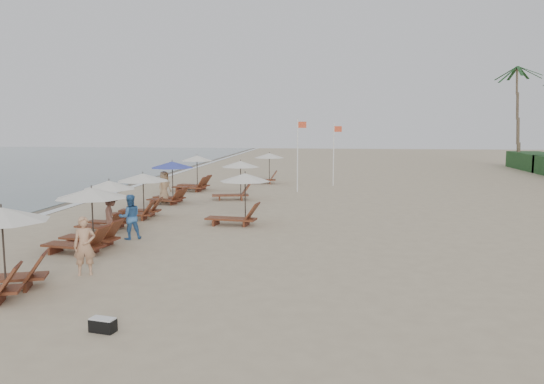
# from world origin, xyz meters

# --- Properties ---
(ground) EXTENTS (160.00, 160.00, 0.00)m
(ground) POSITION_xyz_m (0.00, 0.00, 0.00)
(ground) COLOR tan
(ground) RESTS_ON ground
(wet_sand_band) EXTENTS (3.20, 140.00, 0.01)m
(wet_sand_band) POSITION_xyz_m (-12.50, 10.00, 0.00)
(wet_sand_band) COLOR #6B5E4C
(wet_sand_band) RESTS_ON ground
(foam_line) EXTENTS (0.50, 140.00, 0.02)m
(foam_line) POSITION_xyz_m (-11.20, 10.00, 0.01)
(foam_line) COLOR white
(foam_line) RESTS_ON ground
(lounger_station_1) EXTENTS (2.84, 2.46, 2.17)m
(lounger_station_1) POSITION_xyz_m (-5.74, 0.44, 1.08)
(lounger_station_1) COLOR brown
(lounger_station_1) RESTS_ON ground
(lounger_station_2) EXTENTS (2.41, 2.14, 2.06)m
(lounger_station_2) POSITION_xyz_m (-6.53, 3.84, 1.08)
(lounger_station_2) COLOR brown
(lounger_station_2) RESTS_ON ground
(lounger_station_3) EXTENTS (2.65, 2.42, 2.08)m
(lounger_station_3) POSITION_xyz_m (-6.23, 6.84, 1.11)
(lounger_station_3) COLOR brown
(lounger_station_3) RESTS_ON ground
(lounger_station_4) EXTENTS (2.61, 2.40, 2.31)m
(lounger_station_4) POSITION_xyz_m (-6.26, 11.55, 1.25)
(lounger_station_4) COLOR brown
(lounger_station_4) RESTS_ON ground
(lounger_station_5) EXTENTS (2.71, 2.44, 2.31)m
(lounger_station_5) POSITION_xyz_m (-6.46, 17.24, 1.03)
(lounger_station_5) COLOR brown
(lounger_station_5) RESTS_ON ground
(inland_station_0) EXTENTS (2.88, 2.24, 2.22)m
(inland_station_0) POSITION_xyz_m (-1.35, 5.68, 1.27)
(inland_station_0) COLOR brown
(inland_station_0) RESTS_ON ground
(inland_station_1) EXTENTS (2.83, 2.24, 2.22)m
(inland_station_1) POSITION_xyz_m (-2.89, 13.40, 1.31)
(inland_station_1) COLOR brown
(inland_station_1) RESTS_ON ground
(inland_station_2) EXTENTS (2.82, 2.24, 2.22)m
(inland_station_2) POSITION_xyz_m (-2.27, 22.05, 1.30)
(inland_station_2) COLOR brown
(inland_station_2) RESTS_ON ground
(beachgoer_near) EXTENTS (0.73, 0.62, 1.71)m
(beachgoer_near) POSITION_xyz_m (-4.34, -2.54, 0.86)
(beachgoer_near) COLOR tan
(beachgoer_near) RESTS_ON ground
(beachgoer_mid_a) EXTENTS (1.05, 0.99, 1.71)m
(beachgoer_mid_a) POSITION_xyz_m (-4.88, 2.27, 0.86)
(beachgoer_mid_a) COLOR #386CA9
(beachgoer_mid_a) RESTS_ON ground
(beachgoer_mid_b) EXTENTS (1.07, 1.27, 1.71)m
(beachgoer_mid_b) POSITION_xyz_m (-5.66, 2.36, 0.85)
(beachgoer_mid_b) COLOR brown
(beachgoer_mid_b) RESTS_ON ground
(beachgoer_far_b) EXTENTS (0.89, 1.01, 1.75)m
(beachgoer_far_b) POSITION_xyz_m (-6.65, 11.85, 0.87)
(beachgoer_far_b) COLOR tan
(beachgoer_far_b) RESTS_ON ground
(duffel_bag) EXTENTS (0.58, 0.37, 0.30)m
(duffel_bag) POSITION_xyz_m (-2.00, -6.60, 0.15)
(duffel_bag) COLOR black
(duffel_bag) RESTS_ON ground
(flag_pole_near) EXTENTS (0.59, 0.08, 4.70)m
(flag_pole_near) POSITION_xyz_m (0.44, 17.35, 2.60)
(flag_pole_near) COLOR silver
(flag_pole_near) RESTS_ON ground
(flag_pole_far) EXTENTS (0.60, 0.08, 4.40)m
(flag_pole_far) POSITION_xyz_m (2.73, 21.06, 2.45)
(flag_pole_far) COLOR silver
(flag_pole_far) RESTS_ON ground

